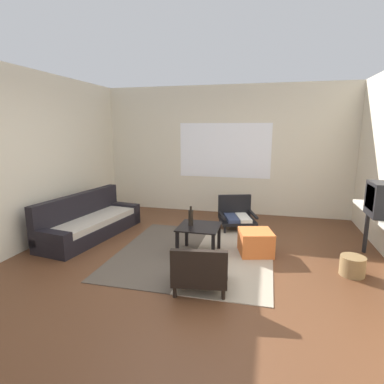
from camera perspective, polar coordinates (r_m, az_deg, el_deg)
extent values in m
plane|color=#56331E|center=(4.17, -0.48, -14.30)|extent=(7.80, 7.80, 0.00)
cube|color=beige|center=(6.77, 6.02, 7.55)|extent=(5.60, 0.12, 2.70)
cube|color=white|center=(6.71, 5.95, 7.55)|extent=(1.94, 0.01, 1.14)
cube|color=beige|center=(5.35, -28.51, 5.15)|extent=(0.12, 6.60, 2.70)
cube|color=#4C4238|center=(4.84, -6.06, -10.50)|extent=(1.12, 2.38, 0.01)
cube|color=gray|center=(4.60, 7.45, -11.74)|extent=(1.12, 2.38, 0.01)
cube|color=black|center=(5.63, -17.68, -6.60)|extent=(0.93, 2.06, 0.23)
cube|color=#B2A899|center=(5.56, -17.54, -5.01)|extent=(0.81, 1.87, 0.10)
cube|color=black|center=(5.72, -19.96, -3.31)|extent=(0.42, 1.99, 0.60)
cube|color=black|center=(6.29, -12.49, -3.71)|extent=(0.68, 0.27, 0.38)
cube|color=black|center=(4.98, -24.40, -8.60)|extent=(0.68, 0.27, 0.38)
cube|color=black|center=(4.54, 1.30, -6.34)|extent=(0.59, 0.59, 0.02)
cube|color=black|center=(4.91, -0.99, -7.62)|extent=(0.04, 0.04, 0.41)
cube|color=black|center=(4.81, 4.96, -8.08)|extent=(0.04, 0.04, 0.41)
cube|color=black|center=(4.45, -2.70, -9.71)|extent=(0.04, 0.04, 0.41)
cube|color=black|center=(4.34, 3.88, -10.29)|extent=(0.04, 0.04, 0.41)
cylinder|color=black|center=(5.67, 11.46, -6.67)|extent=(0.04, 0.04, 0.13)
cylinder|color=black|center=(5.55, 6.02, -6.89)|extent=(0.04, 0.04, 0.13)
cylinder|color=black|center=(6.14, 10.19, -5.20)|extent=(0.04, 0.04, 0.13)
cylinder|color=black|center=(6.03, 5.18, -5.37)|extent=(0.04, 0.04, 0.13)
cube|color=black|center=(5.81, 8.24, -5.15)|extent=(0.77, 0.75, 0.05)
cube|color=silver|center=(5.80, 9.35, -4.64)|extent=(0.36, 0.57, 0.06)
cube|color=#2D3856|center=(5.76, 7.24, -4.71)|extent=(0.36, 0.57, 0.06)
cube|color=black|center=(6.00, 7.77, -2.38)|extent=(0.61, 0.26, 0.40)
cube|color=black|center=(5.85, 11.07, -3.97)|extent=(0.22, 0.57, 0.04)
cube|color=black|center=(5.73, 5.43, -4.13)|extent=(0.22, 0.57, 0.04)
cylinder|color=black|center=(4.01, -2.09, -14.40)|extent=(0.04, 0.04, 0.12)
cylinder|color=black|center=(3.98, 5.77, -14.68)|extent=(0.04, 0.04, 0.12)
cylinder|color=black|center=(3.59, -3.20, -17.77)|extent=(0.04, 0.04, 0.12)
cylinder|color=black|center=(3.55, 5.75, -18.14)|extent=(0.04, 0.04, 0.12)
cube|color=black|center=(3.73, 1.56, -15.01)|extent=(0.69, 0.65, 0.05)
cube|color=silver|center=(3.74, -0.10, -14.05)|extent=(0.27, 0.53, 0.06)
cube|color=black|center=(3.72, 3.29, -14.17)|extent=(0.27, 0.53, 0.06)
cube|color=black|center=(3.41, 1.26, -13.64)|extent=(0.62, 0.16, 0.38)
cube|color=black|center=(3.71, -2.95, -13.21)|extent=(0.12, 0.57, 0.04)
cube|color=black|center=(3.68, 6.15, -13.53)|extent=(0.12, 0.57, 0.04)
cube|color=#D1662D|center=(4.72, 11.55, -9.04)|extent=(0.56, 0.56, 0.35)
cylinder|color=black|center=(5.29, 29.29, -5.80)|extent=(0.06, 0.06, 0.75)
cube|color=black|center=(4.27, 29.81, -0.87)|extent=(0.01, 0.32, 0.29)
cylinder|color=#935B38|center=(4.81, 31.08, -1.30)|extent=(0.26, 0.26, 0.19)
cylinder|color=#935B38|center=(4.78, 31.26, 0.44)|extent=(0.13, 0.13, 0.11)
cylinder|color=black|center=(4.54, -0.22, -4.74)|extent=(0.07, 0.07, 0.23)
cylinder|color=black|center=(4.51, -0.22, -3.00)|extent=(0.03, 0.03, 0.06)
cylinder|color=olive|center=(4.50, 27.29, -11.91)|extent=(0.30, 0.30, 0.25)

